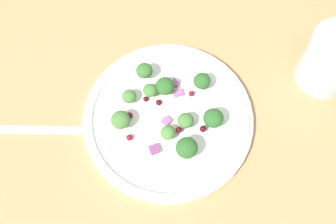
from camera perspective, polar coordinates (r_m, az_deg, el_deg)
ground_plane at (r=67.13cm, az=0.00°, el=-1.50°), size 180.00×180.00×2.00cm
plate at (r=65.53cm, az=0.00°, el=-0.61°), size 23.85×23.85×1.70cm
dressing_pool at (r=65.13cm, az=0.00°, el=-0.47°), size 13.83×13.83×0.20cm
broccoli_floret_0 at (r=63.20cm, az=-5.79°, el=-0.98°), size 2.61×2.61×2.64cm
broccoli_floret_1 at (r=62.86cm, az=-0.01°, el=-2.55°), size 1.99×1.99×2.02cm
broccoli_floret_2 at (r=61.41cm, az=2.30°, el=-4.42°), size 2.92×2.92×2.96cm
broccoli_floret_3 at (r=65.13cm, az=-4.76°, el=1.91°), size 2.01×2.01×2.04cm
broccoli_floret_4 at (r=66.18cm, az=-2.90°, el=5.05°), size 2.34×2.34×2.37cm
broccoli_floret_5 at (r=63.48cm, az=5.56°, el=-0.77°), size 2.77×2.77×2.80cm
broccoli_floret_6 at (r=65.28cm, az=-0.37°, el=3.16°), size 2.63×2.63×2.66cm
broccoli_floret_7 at (r=65.78cm, az=4.18°, el=3.79°), size 2.42×2.42×2.45cm
broccoli_floret_8 at (r=65.17cm, az=-2.20°, el=2.64°), size 1.96×1.96×1.99cm
broccoli_floret_9 at (r=63.25cm, az=2.08°, el=-1.27°), size 2.20×2.20×2.23cm
cranberry_0 at (r=63.62cm, az=-4.73°, el=-3.13°), size 0.87×0.87×0.87cm
cranberry_1 at (r=65.55cm, az=-1.13°, el=1.16°), size 0.82×0.82×0.82cm
cranberry_2 at (r=63.53cm, az=1.31°, el=-2.19°), size 0.85×0.85×0.85cm
cranberry_3 at (r=65.79cm, az=-2.73°, el=1.59°), size 0.74×0.74×0.74cm
cranberry_4 at (r=63.92cm, az=4.39°, el=-1.77°), size 0.90×0.90×0.90cm
cranberry_5 at (r=64.90cm, az=-4.72°, el=-0.43°), size 0.90×0.90×0.90cm
cranberry_6 at (r=65.98cm, az=2.86°, el=2.25°), size 0.78×0.78×0.78cm
onion_bit_0 at (r=62.90cm, az=-1.86°, el=-4.50°), size 1.79×1.79×0.54cm
onion_bit_1 at (r=66.75cm, az=0.93°, el=3.61°), size 1.09×0.94×0.55cm
onion_bit_2 at (r=64.17cm, az=-0.11°, el=-1.15°), size 1.44×1.43×0.43cm
onion_bit_3 at (r=66.33cm, az=0.90°, el=2.45°), size 1.67×1.74×0.51cm
onion_bit_4 at (r=66.67cm, az=4.20°, el=3.34°), size 1.17×0.94×0.57cm
fork at (r=67.49cm, az=-13.96°, el=-2.12°), size 8.21×18.05×0.50cm
water_glass at (r=68.93cm, az=19.31°, el=6.01°), size 7.96×7.96×9.29cm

